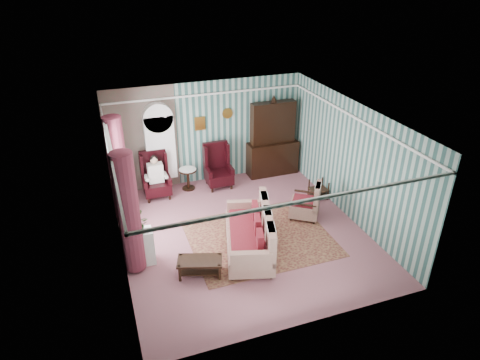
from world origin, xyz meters
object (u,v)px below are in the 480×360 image
object	(u,v)px
dresser_hutch	(273,137)
seated_woman	(156,177)
wingback_left	(156,176)
nest_table	(318,189)
wingback_right	(219,166)
sofa	(249,231)
plant_stand	(141,247)
floral_armchair	(305,199)
round_side_table	(188,179)
coffee_table	(200,267)
bookcase	(161,152)

from	to	relation	value
dresser_hutch	seated_woman	bearing A→B (deg)	-175.59
wingback_left	dresser_hutch	bearing A→B (deg)	4.41
wingback_left	nest_table	xyz separation A→B (m)	(4.07, -1.55, -0.35)
wingback_right	sofa	distance (m)	3.14
plant_stand	floral_armchair	distance (m)	4.13
round_side_table	plant_stand	distance (m)	3.36
floral_armchair	sofa	bearing A→B (deg)	150.39
nest_table	coffee_table	world-z (taller)	nest_table
wingback_right	seated_woman	distance (m)	1.75
floral_armchair	round_side_table	bearing A→B (deg)	79.56
nest_table	dresser_hutch	bearing A→B (deg)	107.39
floral_armchair	wingback_right	bearing A→B (deg)	69.12
nest_table	floral_armchair	bearing A→B (deg)	-138.17
wingback_right	floral_armchair	bearing A→B (deg)	-55.30
plant_stand	nest_table	bearing A→B (deg)	13.84
nest_table	plant_stand	size ratio (longest dim) A/B	0.68
round_side_table	seated_woman	bearing A→B (deg)	-170.54
floral_armchair	coffee_table	xyz separation A→B (m)	(-3.03, -1.30, -0.31)
nest_table	coffee_table	bearing A→B (deg)	-152.42
seated_woman	round_side_table	bearing A→B (deg)	9.46
bookcase	floral_armchair	bearing A→B (deg)	-40.75
floral_armchair	coffee_table	world-z (taller)	floral_armchair
wingback_right	seated_woman	size ratio (longest dim) A/B	1.06
dresser_hutch	bookcase	bearing A→B (deg)	177.89
plant_stand	sofa	bearing A→B (deg)	-9.41
wingback_right	sofa	size ratio (longest dim) A/B	0.59
coffee_table	floral_armchair	bearing A→B (deg)	23.16
round_side_table	floral_armchair	distance (m)	3.39
wingback_right	coffee_table	size ratio (longest dim) A/B	1.38
bookcase	nest_table	distance (m)	4.37
nest_table	sofa	world-z (taller)	sofa
bookcase	coffee_table	world-z (taller)	bookcase
nest_table	floral_armchair	world-z (taller)	floral_armchair
seated_woman	plant_stand	world-z (taller)	seated_woman
wingback_right	dresser_hutch	bearing A→B (deg)	8.77
nest_table	floral_armchair	distance (m)	1.06
dresser_hutch	sofa	xyz separation A→B (m)	(-2.02, -3.40, -0.65)
dresser_hutch	wingback_right	world-z (taller)	dresser_hutch
seated_woman	plant_stand	size ratio (longest dim) A/B	1.47
nest_table	wingback_left	bearing A→B (deg)	159.15
plant_stand	floral_armchair	world-z (taller)	floral_armchair
round_side_table	sofa	xyz separation A→B (m)	(0.58, -3.28, 0.23)
bookcase	wingback_left	size ratio (longest dim) A/B	1.79
dresser_hutch	round_side_table	size ratio (longest dim) A/B	3.93
wingback_left	wingback_right	world-z (taller)	same
coffee_table	seated_woman	bearing A→B (deg)	94.36
seated_woman	nest_table	bearing A→B (deg)	-20.85
wingback_left	floral_armchair	world-z (taller)	wingback_left
seated_woman	bookcase	bearing A→B (deg)	57.34
wingback_left	bookcase	bearing A→B (deg)	57.34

